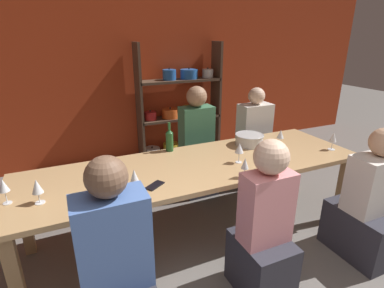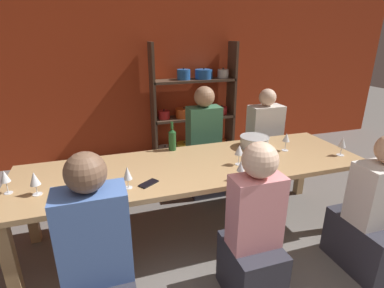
{
  "view_description": "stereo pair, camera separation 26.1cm",
  "coord_description": "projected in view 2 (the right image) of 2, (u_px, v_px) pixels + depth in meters",
  "views": [
    {
      "loc": [
        -0.82,
        -0.48,
        1.77
      ],
      "look_at": [
        0.18,
        1.76,
        0.87
      ],
      "focal_mm": 28.0,
      "sensor_mm": 36.0,
      "label": 1
    },
    {
      "loc": [
        -0.58,
        -0.57,
        1.77
      ],
      "look_at": [
        0.18,
        1.76,
        0.87
      ],
      "focal_mm": 28.0,
      "sensor_mm": 36.0,
      "label": 2
    }
  ],
  "objects": [
    {
      "name": "person_near_c",
      "position": [
        374.0,
        222.0,
        2.32
      ],
      "size": [
        0.43,
        0.54,
        1.12
      ],
      "color": "#2D2D38",
      "rests_on": "ground_plane"
    },
    {
      "name": "wine_glass_red_c",
      "position": [
        241.0,
        167.0,
        2.26
      ],
      "size": [
        0.07,
        0.07,
        0.16
      ],
      "color": "white",
      "rests_on": "dining_table"
    },
    {
      "name": "shelf_unit",
      "position": [
        194.0,
        112.0,
        4.54
      ],
      "size": [
        1.27,
        0.3,
        1.68
      ],
      "color": "#4C3828",
      "rests_on": "ground_plane"
    },
    {
      "name": "wine_glass_empty_a",
      "position": [
        127.0,
        173.0,
        2.14
      ],
      "size": [
        0.07,
        0.07,
        0.17
      ],
      "color": "white",
      "rests_on": "dining_table"
    },
    {
      "name": "person_near_b",
      "position": [
        253.0,
        242.0,
        2.02
      ],
      "size": [
        0.34,
        0.43,
        1.17
      ],
      "color": "#2D2D38",
      "rests_on": "ground_plane"
    },
    {
      "name": "wine_glass_white_c",
      "position": [
        5.0,
        177.0,
        2.06
      ],
      "size": [
        0.07,
        0.07,
        0.18
      ],
      "color": "white",
      "rests_on": "dining_table"
    },
    {
      "name": "wine_glass_red_b",
      "position": [
        35.0,
        179.0,
        2.05
      ],
      "size": [
        0.07,
        0.07,
        0.17
      ],
      "color": "white",
      "rests_on": "dining_table"
    },
    {
      "name": "person_near_a",
      "position": [
        99.0,
        276.0,
        1.73
      ],
      "size": [
        0.38,
        0.48,
        1.23
      ],
      "color": "#2D2D38",
      "rests_on": "ground_plane"
    },
    {
      "name": "person_far_b",
      "position": [
        203.0,
        153.0,
        3.47
      ],
      "size": [
        0.37,
        0.46,
        1.25
      ],
      "rotation": [
        0.0,
        0.0,
        3.14
      ],
      "color": "#2D2D38",
      "rests_on": "ground_plane"
    },
    {
      "name": "cell_phone",
      "position": [
        149.0,
        183.0,
        2.23
      ],
      "size": [
        0.16,
        0.14,
        0.01
      ],
      "color": "black",
      "rests_on": "dining_table"
    },
    {
      "name": "wall_back_red",
      "position": [
        134.0,
        66.0,
        4.24
      ],
      "size": [
        8.8,
        0.06,
        2.7
      ],
      "color": "#B23819",
      "rests_on": "ground_plane"
    },
    {
      "name": "person_far_a",
      "position": [
        263.0,
        150.0,
        3.69
      ],
      "size": [
        0.4,
        0.5,
        1.18
      ],
      "rotation": [
        0.0,
        0.0,
        3.14
      ],
      "color": "#2D2D38",
      "rests_on": "ground_plane"
    },
    {
      "name": "wine_glass_red_d",
      "position": [
        286.0,
        138.0,
        2.83
      ],
      "size": [
        0.07,
        0.07,
        0.18
      ],
      "color": "white",
      "rests_on": "dining_table"
    },
    {
      "name": "wine_glass_white_a",
      "position": [
        99.0,
        172.0,
        2.19
      ],
      "size": [
        0.07,
        0.07,
        0.15
      ],
      "color": "white",
      "rests_on": "dining_table"
    },
    {
      "name": "wine_glass_white_b",
      "position": [
        239.0,
        150.0,
        2.52
      ],
      "size": [
        0.07,
        0.07,
        0.18
      ],
      "color": "white",
      "rests_on": "dining_table"
    },
    {
      "name": "mixing_bowl",
      "position": [
        254.0,
        141.0,
        2.94
      ],
      "size": [
        0.29,
        0.29,
        0.11
      ],
      "color": "#B7BABC",
      "rests_on": "dining_table"
    },
    {
      "name": "wine_glass_red_a",
      "position": [
        342.0,
        143.0,
        2.72
      ],
      "size": [
        0.07,
        0.07,
        0.17
      ],
      "color": "white",
      "rests_on": "dining_table"
    },
    {
      "name": "dining_table",
      "position": [
        196.0,
        172.0,
        2.6
      ],
      "size": [
        2.97,
        0.9,
        0.72
      ],
      "color": "tan",
      "rests_on": "ground_plane"
    },
    {
      "name": "wine_bottle_green",
      "position": [
        172.0,
        139.0,
        2.85
      ],
      "size": [
        0.07,
        0.07,
        0.28
      ],
      "color": "#1E4C23",
      "rests_on": "dining_table"
    }
  ]
}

